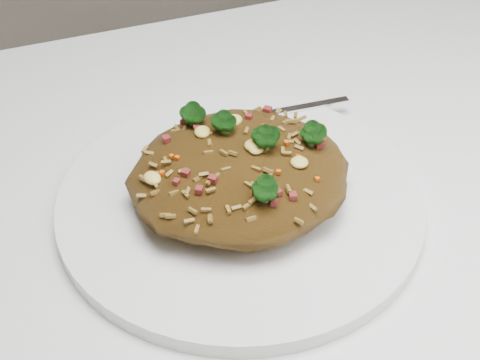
% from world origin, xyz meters
% --- Properties ---
extents(plate, '(0.30, 0.30, 0.01)m').
position_xyz_m(plate, '(0.10, 0.06, 0.76)').
color(plate, white).
rests_on(plate, dining_table).
extents(fried_rice, '(0.18, 0.16, 0.07)m').
position_xyz_m(fried_rice, '(0.10, 0.06, 0.79)').
color(fried_rice, brown).
rests_on(fried_rice, plate).
extents(fork, '(0.16, 0.03, 0.00)m').
position_xyz_m(fork, '(0.18, 0.15, 0.77)').
color(fork, silver).
rests_on(fork, plate).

